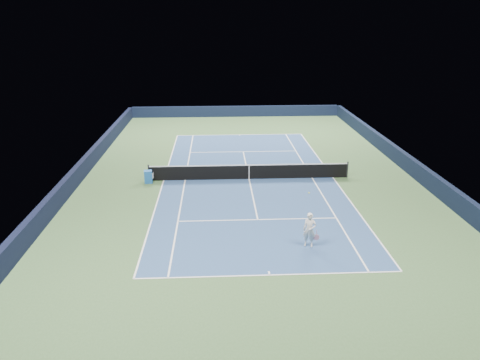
{
  "coord_description": "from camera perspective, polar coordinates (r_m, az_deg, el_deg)",
  "views": [
    {
      "loc": [
        -2.07,
        -28.44,
        9.98
      ],
      "look_at": [
        -0.74,
        -3.0,
        1.0
      ],
      "focal_mm": 35.0,
      "sensor_mm": 36.0,
      "label": 1
    }
  ],
  "objects": [
    {
      "name": "wall_left",
      "position": [
        31.21,
        -19.12,
        0.73
      ],
      "size": [
        0.35,
        40.0,
        1.1
      ],
      "primitive_type": "cube",
      "color": "black",
      "rests_on": "ground"
    },
    {
      "name": "sponsor_cube",
      "position": [
        29.96,
        -11.13,
        0.4
      ],
      "size": [
        0.6,
        0.52,
        0.8
      ],
      "color": "#1B56A5",
      "rests_on": "ground"
    },
    {
      "name": "baseline_far",
      "position": [
        41.59,
        -0.05,
        5.55
      ],
      "size": [
        10.97,
        0.08,
        0.0
      ],
      "primitive_type": "cube",
      "color": "white",
      "rests_on": "ground"
    },
    {
      "name": "tennis_player",
      "position": [
        21.51,
        8.48,
        -6.04
      ],
      "size": [
        0.8,
        1.31,
        2.25
      ],
      "color": "silver",
      "rests_on": "ground"
    },
    {
      "name": "sideline_singles_left",
      "position": [
        30.21,
        -6.7,
        0.0
      ],
      "size": [
        0.08,
        23.77,
        0.0
      ],
      "primitive_type": "cube",
      "color": "white",
      "rests_on": "ground"
    },
    {
      "name": "center_mark_far",
      "position": [
        41.44,
        -0.04,
        5.5
      ],
      "size": [
        0.08,
        0.3,
        0.0
      ],
      "primitive_type": "cube",
      "color": "white",
      "rests_on": "ground"
    },
    {
      "name": "center_service_line",
      "position": [
        30.21,
        1.11,
        0.14
      ],
      "size": [
        0.08,
        12.8,
        0.0
      ],
      "primitive_type": "cube",
      "color": "white",
      "rests_on": "ground"
    },
    {
      "name": "court_surface",
      "position": [
        30.21,
        1.11,
        0.13
      ],
      "size": [
        10.97,
        23.77,
        0.01
      ],
      "primitive_type": "cube",
      "color": "navy",
      "rests_on": "ground"
    },
    {
      "name": "sideline_singles_right",
      "position": [
        30.76,
        8.78,
        0.27
      ],
      "size": [
        0.08,
        23.77,
        0.0
      ],
      "primitive_type": "cube",
      "color": "white",
      "rests_on": "ground"
    },
    {
      "name": "service_line_far",
      "position": [
        36.3,
        0.4,
        3.47
      ],
      "size": [
        8.23,
        0.08,
        0.0
      ],
      "primitive_type": "cube",
      "color": "white",
      "rests_on": "ground"
    },
    {
      "name": "sideline_doubles_right",
      "position": [
        31.07,
        11.25,
        0.31
      ],
      "size": [
        0.08,
        23.77,
        0.0
      ],
      "primitive_type": "cube",
      "color": "white",
      "rests_on": "ground"
    },
    {
      "name": "wall_far",
      "position": [
        49.22,
        -0.53,
        8.37
      ],
      "size": [
        22.0,
        0.35,
        1.1
      ],
      "primitive_type": "cube",
      "color": "black",
      "rests_on": "ground"
    },
    {
      "name": "service_line_near",
      "position": [
        24.28,
        2.18,
        -4.84
      ],
      "size": [
        8.23,
        0.08,
        0.0
      ],
      "primitive_type": "cube",
      "color": "white",
      "rests_on": "ground"
    },
    {
      "name": "sideline_doubles_left",
      "position": [
        30.33,
        -9.28,
        -0.04
      ],
      "size": [
        0.08,
        23.77,
        0.0
      ],
      "primitive_type": "cube",
      "color": "white",
      "rests_on": "ground"
    },
    {
      "name": "tennis_net",
      "position": [
        30.05,
        1.12,
        1.03
      ],
      "size": [
        12.9,
        0.1,
        1.07
      ],
      "color": "black",
      "rests_on": "ground"
    },
    {
      "name": "ground",
      "position": [
        30.21,
        1.11,
        0.12
      ],
      "size": [
        40.0,
        40.0,
        0.0
      ],
      "primitive_type": "plane",
      "color": "#37562F",
      "rests_on": "ground"
    },
    {
      "name": "baseline_near",
      "position": [
        19.44,
        3.63,
        -11.49
      ],
      "size": [
        10.97,
        0.08,
        0.0
      ],
      "primitive_type": "cube",
      "color": "white",
      "rests_on": "ground"
    },
    {
      "name": "wall_right",
      "position": [
        32.62,
        20.45,
        1.36
      ],
      "size": [
        0.35,
        40.0,
        1.1
      ],
      "primitive_type": "cube",
      "color": "black",
      "rests_on": "ground"
    },
    {
      "name": "center_mark_near",
      "position": [
        19.56,
        3.58,
        -11.26
      ],
      "size": [
        0.08,
        0.3,
        0.0
      ],
      "primitive_type": "cube",
      "color": "white",
      "rests_on": "ground"
    }
  ]
}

